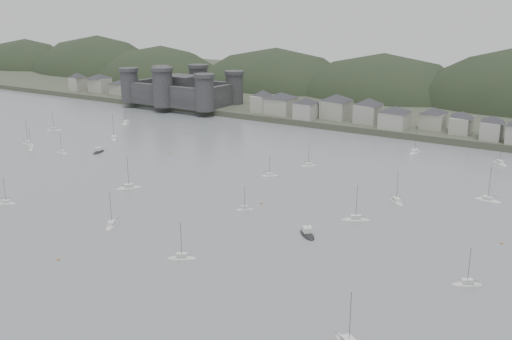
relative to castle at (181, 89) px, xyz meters
The scene contains 10 objects.
ground 216.45m from the castle, 56.28° to the right, with size 900.00×900.00×0.00m, color slate.
far_shore_land 166.61m from the castle, 43.83° to the left, with size 900.00×250.00×3.00m, color #383D2D.
forested_ridge 155.26m from the castle, 35.67° to the left, with size 851.55×103.94×102.57m.
castle is the anchor object (origin of this frame).
waterfront_town 170.64m from the castle, ahead, with size 451.48×28.46×12.92m.
sailboat_lead 107.79m from the castle, 87.89° to the right, with size 8.46×3.55×11.23m.
moored_fleet 152.72m from the castle, 47.78° to the right, with size 266.38×177.79×12.88m.
motor_launch_near 202.28m from the castle, 40.64° to the right, with size 7.84×7.66×3.92m.
motor_launch_far 108.92m from the castle, 68.06° to the right, with size 4.54×7.72×3.75m.
mooring_buoys 152.60m from the castle, 49.94° to the right, with size 161.26×125.86×0.70m.
Camera 1 is at (96.68, -74.10, 57.12)m, focal length 39.80 mm.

